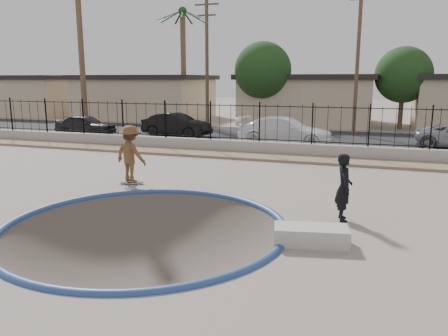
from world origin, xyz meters
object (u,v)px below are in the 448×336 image
object	(u,v)px
skater	(131,157)
skateboard	(132,183)
concrete_ledge	(311,236)
car_c	(285,131)
car_a	(86,125)
car_b	(176,125)
videographer	(344,187)

from	to	relation	value
skater	skateboard	world-z (taller)	skater
concrete_ledge	car_c	xyz separation A→B (m)	(-3.32, 14.22, 0.59)
skateboard	car_c	xyz separation A→B (m)	(3.28, 10.60, 0.74)
skateboard	car_c	world-z (taller)	car_c
skateboard	concrete_ledge	xyz separation A→B (m)	(6.61, -3.63, 0.14)
skateboard	car_a	distance (m)	14.27
skateboard	concrete_ledge	bearing A→B (deg)	-49.35
car_a	car_b	world-z (taller)	car_b
skateboard	concrete_ledge	size ratio (longest dim) A/B	0.50
car_c	concrete_ledge	bearing A→B (deg)	-162.71
skater	car_b	xyz separation A→B (m)	(-3.85, 11.98, -0.21)
skater	concrete_ledge	bearing A→B (deg)	165.65
car_b	videographer	bearing A→B (deg)	-135.31
car_c	skateboard	bearing A→B (deg)	166.92
skateboard	videographer	bearing A→B (deg)	-33.74
videographer	concrete_ledge	size ratio (longest dim) A/B	1.08
skateboard	videographer	xyz separation A→B (m)	(7.14, -1.67, 0.81)
concrete_ledge	car_c	size ratio (longest dim) A/B	0.31
skateboard	videographer	distance (m)	7.38
car_a	concrete_ledge	bearing A→B (deg)	-133.07
skater	car_a	bearing A→B (deg)	-33.59
skater	car_a	world-z (taller)	skater
concrete_ledge	car_b	size ratio (longest dim) A/B	0.37
skater	car_b	distance (m)	12.59
skater	skateboard	xyz separation A→B (m)	(0.00, -0.00, -0.91)
videographer	car_a	bearing A→B (deg)	40.57
skateboard	car_b	bearing A→B (deg)	87.23
videographer	car_c	world-z (taller)	videographer
videographer	car_b	world-z (taller)	videographer
concrete_ledge	skater	bearing A→B (deg)	151.24
car_a	car_b	distance (m)	5.86
videographer	car_c	xyz separation A→B (m)	(-3.86, 12.26, -0.07)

